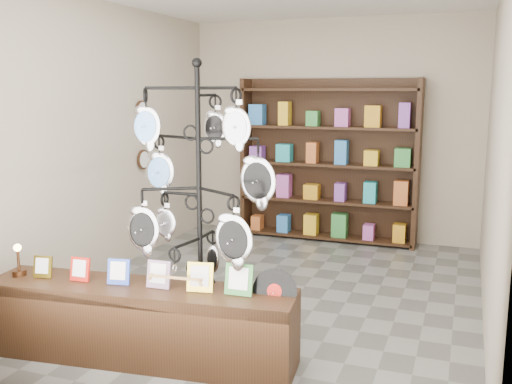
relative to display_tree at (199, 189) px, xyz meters
The scene contains 6 objects.
ground 1.96m from the display_tree, 86.06° to the left, with size 5.00×5.00×0.00m, color slate.
room_envelope 1.55m from the display_tree, 86.06° to the left, with size 5.00×5.00×5.00m.
display_tree is the anchor object (origin of this frame).
front_shelf 1.12m from the display_tree, 145.65° to the right, with size 2.44×0.76×0.85m.
back_shelving 3.76m from the display_tree, 88.47° to the left, with size 2.42×0.36×2.20m.
wall_clocks 2.93m from the display_tree, 129.72° to the left, with size 0.03×0.24×0.84m.
Camera 1 is at (1.78, -5.26, 2.05)m, focal length 40.00 mm.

